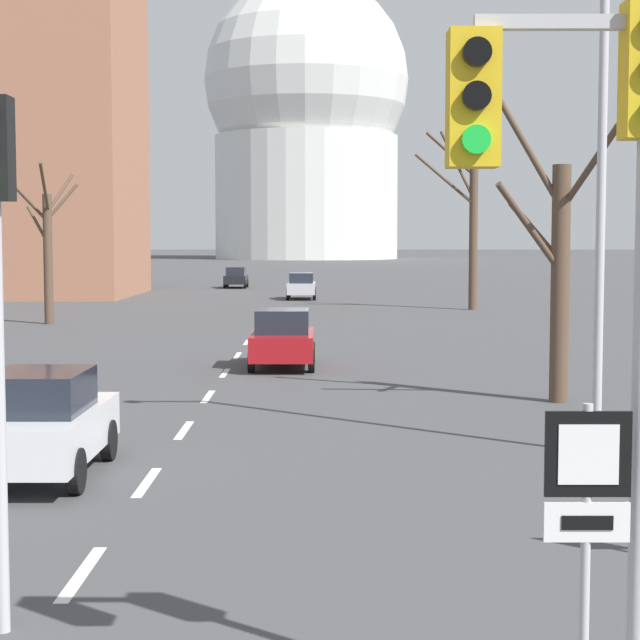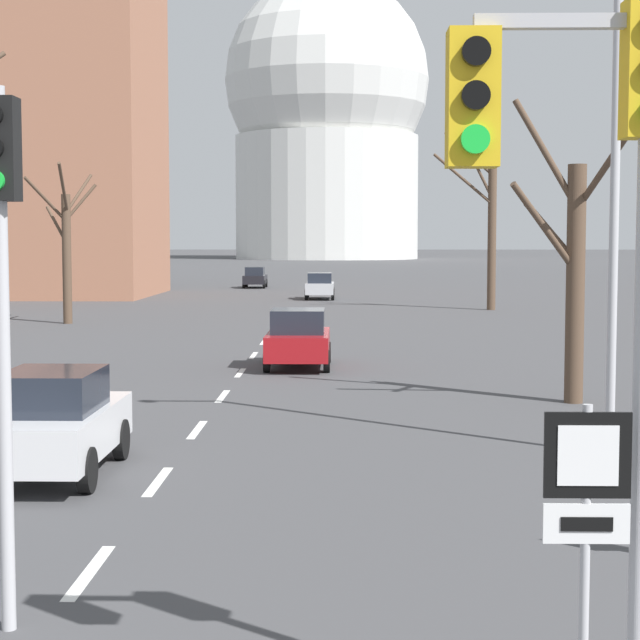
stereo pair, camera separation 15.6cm
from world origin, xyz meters
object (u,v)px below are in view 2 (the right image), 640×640
at_px(sedan_far_left, 55,422).
at_px(sedan_near_left, 320,286).
at_px(traffic_signal_centre_tall, 1,255).
at_px(traffic_signal_near_right, 589,179).
at_px(street_lamp_right, 599,114).
at_px(sedan_mid_centre, 298,339).
at_px(route_sign_post, 586,522).
at_px(sedan_near_right, 255,277).

bearing_deg(sedan_far_left, sedan_near_left, 86.36).
height_order(traffic_signal_centre_tall, sedan_far_left, traffic_signal_centre_tall).
bearing_deg(traffic_signal_near_right, street_lamp_right, 76.34).
relative_size(traffic_signal_near_right, sedan_mid_centre, 1.43).
relative_size(street_lamp_right, sedan_near_left, 2.43).
bearing_deg(traffic_signal_near_right, route_sign_post, -97.71).
height_order(street_lamp_right, sedan_far_left, street_lamp_right).
relative_size(street_lamp_right, sedan_mid_centre, 2.56).
bearing_deg(sedan_mid_centre, sedan_far_left, -102.85).
height_order(route_sign_post, street_lamp_right, street_lamp_right).
bearing_deg(sedan_near_left, traffic_signal_centre_tall, -91.87).
distance_m(route_sign_post, sedan_near_left, 59.64).
xyz_separation_m(sedan_near_left, sedan_far_left, (-3.20, -50.26, 0.01)).
bearing_deg(sedan_near_right, street_lamp_right, -80.23).
height_order(street_lamp_right, sedan_near_right, street_lamp_right).
relative_size(traffic_signal_near_right, route_sign_post, 2.12).
distance_m(street_lamp_right, sedan_near_left, 48.98).
distance_m(traffic_signal_near_right, street_lamp_right, 11.33).
distance_m(traffic_signal_near_right, sedan_near_right, 75.56).
bearing_deg(traffic_signal_centre_tall, sedan_far_left, 101.35).
height_order(sedan_mid_centre, sedan_far_left, sedan_mid_centre).
height_order(route_sign_post, sedan_near_right, route_sign_post).
height_order(traffic_signal_centre_tall, sedan_mid_centre, traffic_signal_centre_tall).
bearing_deg(sedan_near_left, sedan_far_left, -93.64).
bearing_deg(sedan_far_left, route_sign_post, -56.19).
relative_size(traffic_signal_centre_tall, street_lamp_right, 0.52).
xyz_separation_m(traffic_signal_centre_tall, sedan_mid_centre, (1.94, 21.05, -2.74)).
bearing_deg(sedan_far_left, street_lamp_right, 11.90).
xyz_separation_m(street_lamp_right, sedan_mid_centre, (-5.63, 12.49, -5.02)).
relative_size(route_sign_post, sedan_near_left, 0.64).
height_order(traffic_signal_near_right, sedan_near_right, traffic_signal_near_right).
distance_m(sedan_near_right, sedan_mid_centre, 51.92).
distance_m(sedan_near_right, sedan_far_left, 66.05).
distance_m(traffic_signal_centre_tall, sedan_near_left, 57.04).
height_order(traffic_signal_near_right, sedan_near_left, traffic_signal_near_right).
distance_m(sedan_near_left, sedan_near_right, 16.63).
xyz_separation_m(traffic_signal_near_right, route_sign_post, (-0.04, -0.29, -2.38)).
bearing_deg(route_sign_post, sedan_near_right, 96.34).
xyz_separation_m(sedan_near_right, sedan_mid_centre, (5.42, -51.64, 0.04)).
bearing_deg(street_lamp_right, route_sign_post, -103.51).
bearing_deg(traffic_signal_near_right, sedan_near_left, 92.96).
bearing_deg(traffic_signal_centre_tall, route_sign_post, -28.16).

